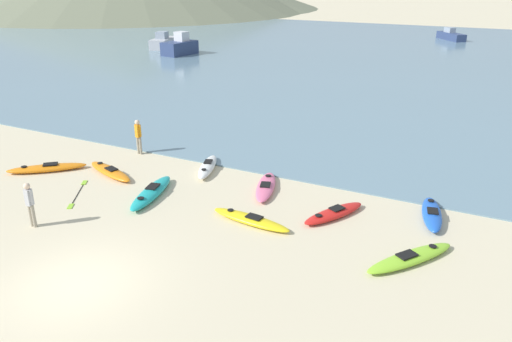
% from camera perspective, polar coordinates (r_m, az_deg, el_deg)
% --- Properties ---
extents(ground_plane, '(400.00, 400.00, 0.00)m').
position_cam_1_polar(ground_plane, '(15.83, -19.82, -12.12)').
color(ground_plane, beige).
extents(bay_water, '(160.00, 70.00, 0.06)m').
position_cam_1_polar(bay_water, '(55.25, 16.19, 12.27)').
color(bay_water, slate).
rests_on(bay_water, ground_plane).
extents(kayak_on_sand_0, '(3.26, 1.71, 0.35)m').
position_cam_1_polar(kayak_on_sand_0, '(23.31, -16.35, -0.03)').
color(kayak_on_sand_0, orange).
rests_on(kayak_on_sand_0, ground_plane).
extents(kayak_on_sand_1, '(1.91, 2.88, 0.34)m').
position_cam_1_polar(kayak_on_sand_1, '(18.81, 8.89, -4.78)').
color(kayak_on_sand_1, red).
rests_on(kayak_on_sand_1, ground_plane).
extents(kayak_on_sand_2, '(1.59, 2.94, 0.41)m').
position_cam_1_polar(kayak_on_sand_2, '(22.93, -5.55, 0.49)').
color(kayak_on_sand_2, white).
rests_on(kayak_on_sand_2, ground_plane).
extents(kayak_on_sand_3, '(1.67, 3.15, 0.33)m').
position_cam_1_polar(kayak_on_sand_3, '(20.82, 1.13, -1.80)').
color(kayak_on_sand_3, '#E5668C').
rests_on(kayak_on_sand_3, ground_plane).
extents(kayak_on_sand_4, '(1.29, 2.96, 0.41)m').
position_cam_1_polar(kayak_on_sand_4, '(19.56, 19.45, -4.66)').
color(kayak_on_sand_4, blue).
rests_on(kayak_on_sand_4, ground_plane).
extents(kayak_on_sand_5, '(3.30, 1.02, 0.33)m').
position_cam_1_polar(kayak_on_sand_5, '(18.15, -0.63, -5.58)').
color(kayak_on_sand_5, yellow).
rests_on(kayak_on_sand_5, ground_plane).
extents(kayak_on_sand_6, '(2.54, 3.27, 0.33)m').
position_cam_1_polar(kayak_on_sand_6, '(16.62, 17.23, -9.45)').
color(kayak_on_sand_6, '#8CCC2D').
rests_on(kayak_on_sand_6, ground_plane).
extents(kayak_on_sand_7, '(1.54, 3.54, 0.40)m').
position_cam_1_polar(kayak_on_sand_7, '(20.63, -11.87, -2.42)').
color(kayak_on_sand_7, teal).
rests_on(kayak_on_sand_7, ground_plane).
extents(kayak_on_sand_8, '(3.08, 2.82, 0.36)m').
position_cam_1_polar(kayak_on_sand_8, '(24.66, -22.79, 0.32)').
color(kayak_on_sand_8, orange).
rests_on(kayak_on_sand_8, ground_plane).
extents(person_near_foreground, '(0.34, 0.24, 1.69)m').
position_cam_1_polar(person_near_foreground, '(19.28, -24.45, -3.24)').
color(person_near_foreground, gray).
rests_on(person_near_foreground, ground_plane).
extents(person_near_waterline, '(0.36, 0.27, 1.76)m').
position_cam_1_polar(person_near_waterline, '(25.30, -13.31, 4.07)').
color(person_near_waterline, gray).
rests_on(person_near_waterline, ground_plane).
extents(moored_boat_0, '(4.14, 4.78, 1.52)m').
position_cam_1_polar(moored_boat_0, '(72.29, 21.38, 14.21)').
color(moored_boat_0, navy).
rests_on(moored_boat_0, bay_water).
extents(moored_boat_1, '(2.58, 4.14, 2.38)m').
position_cam_1_polar(moored_boat_1, '(55.90, -8.69, 13.86)').
color(moored_boat_1, navy).
rests_on(moored_boat_1, bay_water).
extents(moored_boat_2, '(3.07, 5.00, 1.91)m').
position_cam_1_polar(moored_boat_2, '(61.14, -10.50, 14.28)').
color(moored_boat_2, '#B2B2B7').
rests_on(moored_boat_2, bay_water).
extents(loose_paddle, '(1.62, 2.46, 0.03)m').
position_cam_1_polar(loose_paddle, '(21.74, -19.70, -2.47)').
color(loose_paddle, black).
rests_on(loose_paddle, ground_plane).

